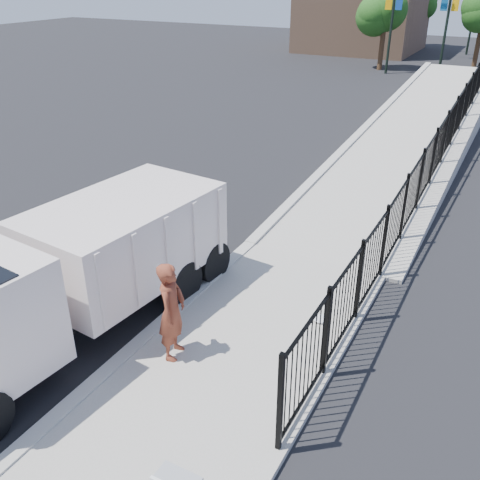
% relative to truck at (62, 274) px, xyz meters
% --- Properties ---
extents(ground, '(120.00, 120.00, 0.00)m').
position_rel_truck_xyz_m(ground, '(1.44, 1.26, -1.48)').
color(ground, black).
rests_on(ground, ground).
extents(sidewalk, '(3.55, 12.00, 0.12)m').
position_rel_truck_xyz_m(sidewalk, '(3.37, -0.74, -1.42)').
color(sidewalk, '#9E998E').
rests_on(sidewalk, ground).
extents(curb, '(0.30, 12.00, 0.16)m').
position_rel_truck_xyz_m(curb, '(1.44, -0.74, -1.40)').
color(curb, '#ADAAA3').
rests_on(curb, ground).
extents(ramp, '(3.95, 24.06, 3.19)m').
position_rel_truck_xyz_m(ramp, '(3.57, 17.26, -1.48)').
color(ramp, '#9E998E').
rests_on(ramp, ground).
extents(iron_fence, '(0.10, 28.00, 1.80)m').
position_rel_truck_xyz_m(iron_fence, '(4.99, 13.26, -0.58)').
color(iron_fence, black).
rests_on(iron_fence, ground).
extents(truck, '(3.22, 7.90, 2.64)m').
position_rel_truck_xyz_m(truck, '(0.00, 0.00, 0.00)').
color(truck, black).
rests_on(truck, ground).
extents(worker, '(0.64, 0.82, 1.99)m').
position_rel_truck_xyz_m(worker, '(2.27, 0.40, -0.37)').
color(worker, brown).
rests_on(worker, sidewalk).
extents(debris, '(0.34, 0.34, 0.09)m').
position_rel_truck_xyz_m(debris, '(4.38, 2.78, -1.32)').
color(debris, silver).
rests_on(debris, sidewalk).
extents(light_pole_0, '(3.77, 0.22, 8.00)m').
position_rel_truck_xyz_m(light_pole_0, '(-1.93, 34.01, 2.88)').
color(light_pole_0, black).
rests_on(light_pole_0, ground).
extents(light_pole_1, '(3.77, 0.22, 8.00)m').
position_rel_truck_xyz_m(light_pole_1, '(1.04, 34.59, 2.88)').
color(light_pole_1, black).
rests_on(light_pole_1, ground).
extents(light_pole_2, '(3.77, 0.22, 8.00)m').
position_rel_truck_xyz_m(light_pole_2, '(-2.84, 42.88, 2.88)').
color(light_pole_2, black).
rests_on(light_pole_2, ground).
extents(light_pole_3, '(3.77, 0.22, 8.00)m').
position_rel_truck_xyz_m(light_pole_3, '(1.33, 46.81, 2.88)').
color(light_pole_3, black).
rests_on(light_pole_3, ground).
extents(tree_0, '(3.11, 3.11, 5.55)m').
position_rel_truck_xyz_m(tree_0, '(-3.06, 35.34, 2.48)').
color(tree_0, '#382314').
rests_on(tree_0, ground).
extents(tree_2, '(2.70, 2.70, 5.35)m').
position_rel_truck_xyz_m(tree_2, '(-3.46, 50.51, 2.47)').
color(tree_2, '#382314').
rests_on(tree_2, ground).
extents(building, '(10.00, 10.00, 8.00)m').
position_rel_truck_xyz_m(building, '(-7.56, 45.26, 2.52)').
color(building, '#8C664C').
rests_on(building, ground).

